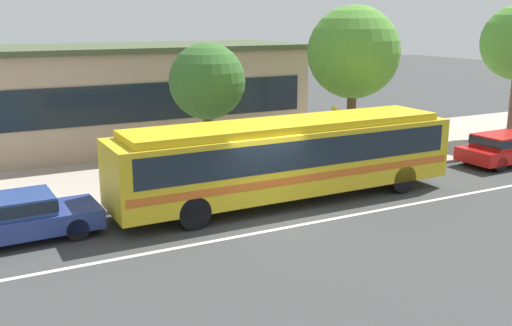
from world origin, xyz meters
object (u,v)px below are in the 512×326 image
object	(u,v)px
bus_stop_sign	(334,131)
street_tree_near_stop	(207,82)
pedestrian_waiting_near_sign	(307,148)
street_tree_mid_block	(354,53)
pedestrian_walking_along_curb	(354,144)
pedestrian_standing_by_tree	(236,157)
transit_bus	(288,155)
sedan_behind_bus	(9,217)
sedan_far_ahead	(506,147)

from	to	relation	value
bus_stop_sign	street_tree_near_stop	xyz separation A→B (m)	(-4.12, 2.51, 1.83)
pedestrian_waiting_near_sign	street_tree_mid_block	xyz separation A→B (m)	(3.24, 1.61, 3.44)
pedestrian_walking_along_curb	pedestrian_standing_by_tree	xyz separation A→B (m)	(-5.15, 0.07, -0.01)
transit_bus	sedan_behind_bus	world-z (taller)	transit_bus
pedestrian_waiting_near_sign	street_tree_near_stop	bearing A→B (deg)	148.40
transit_bus	sedan_far_ahead	xyz separation A→B (m)	(10.70, 0.19, -0.87)
pedestrian_walking_along_curb	transit_bus	bearing A→B (deg)	-153.77
pedestrian_standing_by_tree	bus_stop_sign	size ratio (longest dim) A/B	0.66
sedan_behind_bus	sedan_far_ahead	size ratio (longest dim) A/B	1.09
sedan_far_ahead	transit_bus	bearing A→B (deg)	-178.97
sedan_behind_bus	sedan_far_ahead	xyz separation A→B (m)	(19.35, -0.10, -0.00)
street_tree_near_stop	pedestrian_waiting_near_sign	bearing A→B (deg)	-31.60
pedestrian_waiting_near_sign	pedestrian_standing_by_tree	bearing A→B (deg)	-176.49
pedestrian_walking_along_curb	street_tree_mid_block	bearing A→B (deg)	57.38
pedestrian_waiting_near_sign	street_tree_near_stop	world-z (taller)	street_tree_near_stop
pedestrian_waiting_near_sign	pedestrian_walking_along_curb	size ratio (longest dim) A/B	0.98
bus_stop_sign	street_tree_mid_block	world-z (taller)	street_tree_mid_block
pedestrian_walking_along_curb	street_tree_mid_block	xyz separation A→B (m)	(1.19, 1.87, 3.43)
pedestrian_waiting_near_sign	street_tree_mid_block	distance (m)	4.99
bus_stop_sign	street_tree_near_stop	bearing A→B (deg)	148.68
pedestrian_walking_along_curb	street_tree_near_stop	bearing A→B (deg)	156.87
bus_stop_sign	sedan_far_ahead	bearing A→B (deg)	-12.38
transit_bus	sedan_far_ahead	world-z (taller)	transit_bus
sedan_far_ahead	street_tree_near_stop	bearing A→B (deg)	160.40
transit_bus	pedestrian_walking_along_curb	size ratio (longest dim) A/B	6.84
pedestrian_waiting_near_sign	street_tree_mid_block	world-z (taller)	street_tree_mid_block
sedan_behind_bus	street_tree_near_stop	size ratio (longest dim) A/B	0.94
sedan_far_ahead	pedestrian_waiting_near_sign	distance (m)	8.76
pedestrian_standing_by_tree	bus_stop_sign	bearing A→B (deg)	-4.53
bus_stop_sign	sedan_behind_bus	bearing A→B (deg)	-172.38
transit_bus	street_tree_mid_block	world-z (taller)	street_tree_mid_block
sedan_behind_bus	pedestrian_waiting_near_sign	bearing A→B (deg)	10.80
pedestrian_standing_by_tree	street_tree_near_stop	world-z (taller)	street_tree_near_stop
transit_bus	street_tree_near_stop	world-z (taller)	street_tree_near_stop
sedan_behind_bus	pedestrian_walking_along_curb	size ratio (longest dim) A/B	2.69
pedestrian_walking_along_curb	bus_stop_sign	world-z (taller)	bus_stop_sign
transit_bus	street_tree_near_stop	xyz separation A→B (m)	(-1.03, 4.37, 2.04)
pedestrian_waiting_near_sign	street_tree_mid_block	bearing A→B (deg)	26.35
transit_bus	street_tree_mid_block	bearing A→B (deg)	36.00
transit_bus	pedestrian_standing_by_tree	bearing A→B (deg)	111.94
sedan_far_ahead	pedestrian_walking_along_curb	size ratio (longest dim) A/B	2.47
street_tree_near_stop	pedestrian_standing_by_tree	bearing A→B (deg)	-86.10
sedan_behind_bus	pedestrian_waiting_near_sign	xyz separation A→B (m)	(10.88, 2.07, 0.40)
transit_bus	pedestrian_walking_along_curb	xyz separation A→B (m)	(4.27, 2.10, -0.45)
street_tree_near_stop	street_tree_mid_block	distance (m)	6.57
bus_stop_sign	street_tree_near_stop	size ratio (longest dim) A/B	0.53
sedan_far_ahead	pedestrian_waiting_near_sign	world-z (taller)	pedestrian_waiting_near_sign
transit_bus	pedestrian_walking_along_curb	world-z (taller)	transit_bus
street_tree_near_stop	street_tree_mid_block	xyz separation A→B (m)	(6.49, -0.40, 0.94)
sedan_behind_bus	pedestrian_standing_by_tree	bearing A→B (deg)	13.62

